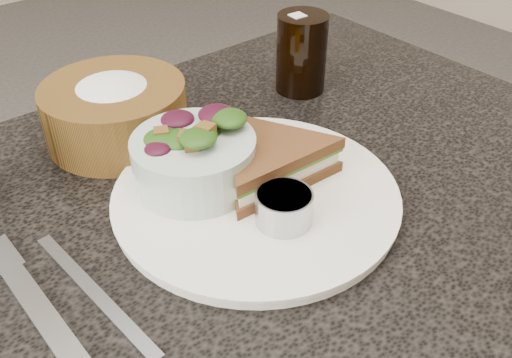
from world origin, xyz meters
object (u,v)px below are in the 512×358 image
at_px(dressing_ramekin, 284,208).
at_px(cola_glass, 302,49).
at_px(dinner_plate, 256,196).
at_px(salad_bowl, 194,153).
at_px(sandwich, 269,160).
at_px(bread_basket, 114,103).

bearing_deg(dressing_ramekin, cola_glass, 43.81).
height_order(dinner_plate, salad_bowl, salad_bowl).
bearing_deg(dinner_plate, salad_bowl, 125.83).
height_order(dinner_plate, sandwich, sandwich).
distance_m(salad_bowl, dressing_ramekin, 0.12).
relative_size(dressing_ramekin, bread_basket, 0.33).
relative_size(sandwich, bread_basket, 0.96).
xyz_separation_m(dressing_ramekin, bread_basket, (-0.04, 0.26, 0.02)).
bearing_deg(salad_bowl, sandwich, -32.66).
relative_size(dressing_ramekin, cola_glass, 0.47).
relative_size(bread_basket, cola_glass, 1.44).
relative_size(salad_bowl, dressing_ramekin, 2.30).
xyz_separation_m(dressing_ramekin, cola_glass, (0.22, 0.21, 0.03)).
relative_size(sandwich, cola_glass, 1.37).
distance_m(dinner_plate, cola_glass, 0.27).
xyz_separation_m(dinner_plate, bread_basket, (-0.05, 0.21, 0.04)).
bearing_deg(bread_basket, dressing_ramekin, -80.88).
bearing_deg(dressing_ramekin, salad_bowl, 105.50).
distance_m(dinner_plate, bread_basket, 0.22).
height_order(salad_bowl, dressing_ramekin, salad_bowl).
bearing_deg(dressing_ramekin, sandwich, 60.70).
height_order(sandwich, dressing_ramekin, sandwich).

